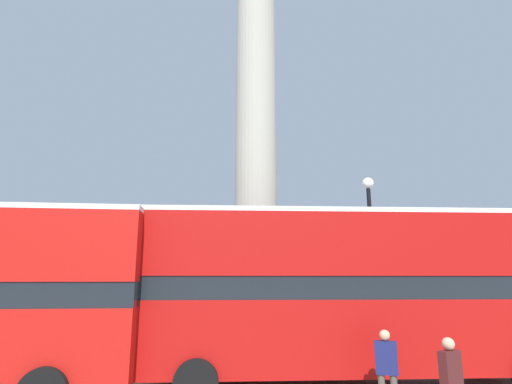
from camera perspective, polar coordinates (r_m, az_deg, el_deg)
name	(u,v)px	position (r m, az deg, el deg)	size (l,w,h in m)	color
ground_plane	(256,354)	(15.96, 0.00, -22.11)	(200.00, 200.00, 0.00)	gray
monument_column	(256,178)	(16.22, 0.00, 1.95)	(6.37, 6.37, 21.96)	#A39E8E
bus_a	(349,289)	(11.22, 13.16, -13.33)	(11.15, 3.08, 4.46)	#A80F0C
equestrian_statue	(506,304)	(24.25, 32.10, -13.44)	(4.15, 3.54, 5.50)	#A39E8E
street_lamp	(373,263)	(13.88, 16.35, -9.68)	(0.39, 0.39, 6.13)	black
pedestrian_near_lamp	(387,368)	(9.29, 18.17, -22.78)	(0.48, 0.32, 1.69)	#4C473D
pedestrian_by_plinth	(452,382)	(8.50, 26.19, -23.18)	(0.48, 0.36, 1.69)	#28282D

